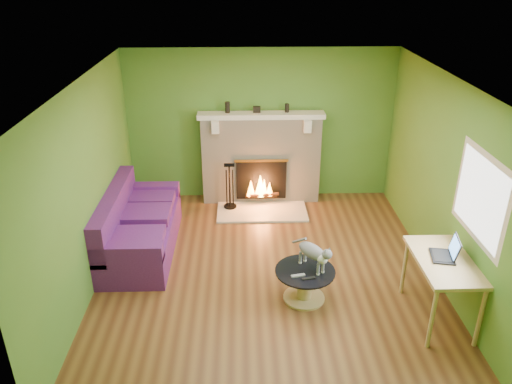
# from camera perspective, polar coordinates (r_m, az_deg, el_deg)

# --- Properties ---
(floor) EXTENTS (5.00, 5.00, 0.00)m
(floor) POSITION_cam_1_polar(r_m,az_deg,el_deg) (6.87, 1.32, -9.27)
(floor) COLOR #5A3219
(floor) RESTS_ON ground
(ceiling) EXTENTS (5.00, 5.00, 0.00)m
(ceiling) POSITION_cam_1_polar(r_m,az_deg,el_deg) (5.81, 1.58, 12.38)
(ceiling) COLOR white
(ceiling) RESTS_ON wall_back
(wall_back) EXTENTS (5.00, 0.00, 5.00)m
(wall_back) POSITION_cam_1_polar(r_m,az_deg,el_deg) (8.56, 0.53, 7.61)
(wall_back) COLOR #4C7F29
(wall_back) RESTS_ON floor
(wall_front) EXTENTS (5.00, 0.00, 5.00)m
(wall_front) POSITION_cam_1_polar(r_m,az_deg,el_deg) (4.09, 3.38, -14.06)
(wall_front) COLOR #4C7F29
(wall_front) RESTS_ON floor
(wall_left) EXTENTS (0.00, 5.00, 5.00)m
(wall_left) POSITION_cam_1_polar(r_m,az_deg,el_deg) (6.51, -18.75, 0.35)
(wall_left) COLOR #4C7F29
(wall_left) RESTS_ON floor
(wall_right) EXTENTS (0.00, 5.00, 5.00)m
(wall_right) POSITION_cam_1_polar(r_m,az_deg,el_deg) (6.73, 20.93, 0.85)
(wall_right) COLOR #4C7F29
(wall_right) RESTS_ON floor
(window_frame) EXTENTS (0.00, 1.20, 1.20)m
(window_frame) POSITION_cam_1_polar(r_m,az_deg,el_deg) (5.89, 24.30, -0.56)
(window_frame) COLOR silver
(window_frame) RESTS_ON wall_right
(window_pane) EXTENTS (0.00, 1.06, 1.06)m
(window_pane) POSITION_cam_1_polar(r_m,az_deg,el_deg) (5.89, 24.23, -0.56)
(window_pane) COLOR white
(window_pane) RESTS_ON wall_right
(fireplace) EXTENTS (2.10, 0.46, 1.58)m
(fireplace) POSITION_cam_1_polar(r_m,az_deg,el_deg) (8.56, 0.57, 3.87)
(fireplace) COLOR beige
(fireplace) RESTS_ON floor
(hearth) EXTENTS (1.50, 0.75, 0.03)m
(hearth) POSITION_cam_1_polar(r_m,az_deg,el_deg) (8.41, 0.69, -2.22)
(hearth) COLOR beige
(hearth) RESTS_ON floor
(mantel) EXTENTS (2.10, 0.28, 0.08)m
(mantel) POSITION_cam_1_polar(r_m,az_deg,el_deg) (8.30, 0.60, 8.77)
(mantel) COLOR white
(mantel) RESTS_ON fireplace
(sofa) EXTENTS (0.92, 2.05, 0.92)m
(sofa) POSITION_cam_1_polar(r_m,az_deg,el_deg) (7.41, -13.47, -4.05)
(sofa) COLOR #4F1962
(sofa) RESTS_ON floor
(coffee_table) EXTENTS (0.74, 0.74, 0.42)m
(coffee_table) POSITION_cam_1_polar(r_m,az_deg,el_deg) (6.31, 5.57, -10.24)
(coffee_table) COLOR tan
(coffee_table) RESTS_ON floor
(desk) EXTENTS (0.63, 1.09, 0.81)m
(desk) POSITION_cam_1_polar(r_m,az_deg,el_deg) (6.10, 20.69, -8.01)
(desk) COLOR tan
(desk) RESTS_ON floor
(cat) EXTENTS (0.56, 0.65, 0.40)m
(cat) POSITION_cam_1_polar(r_m,az_deg,el_deg) (6.15, 6.41, -7.09)
(cat) COLOR slate
(cat) RESTS_ON coffee_table
(remote_silver) EXTENTS (0.18, 0.08, 0.02)m
(remote_silver) POSITION_cam_1_polar(r_m,az_deg,el_deg) (6.09, 4.84, -9.49)
(remote_silver) COLOR gray
(remote_silver) RESTS_ON coffee_table
(remote_black) EXTENTS (0.16, 0.07, 0.02)m
(remote_black) POSITION_cam_1_polar(r_m,az_deg,el_deg) (6.06, 6.04, -9.79)
(remote_black) COLOR black
(remote_black) RESTS_ON coffee_table
(laptop) EXTENTS (0.34, 0.38, 0.25)m
(laptop) POSITION_cam_1_polar(r_m,az_deg,el_deg) (6.02, 20.66, -6.00)
(laptop) COLOR black
(laptop) RESTS_ON desk
(fire_tools) EXTENTS (0.21, 0.21, 0.80)m
(fire_tools) POSITION_cam_1_polar(r_m,az_deg,el_deg) (8.36, -3.02, 0.74)
(fire_tools) COLOR black
(fire_tools) RESTS_ON hearth
(mantel_vase_left) EXTENTS (0.08, 0.08, 0.18)m
(mantel_vase_left) POSITION_cam_1_polar(r_m,az_deg,el_deg) (8.29, -3.28, 9.64)
(mantel_vase_left) COLOR black
(mantel_vase_left) RESTS_ON mantel
(mantel_vase_right) EXTENTS (0.07, 0.07, 0.14)m
(mantel_vase_right) POSITION_cam_1_polar(r_m,az_deg,el_deg) (8.32, 3.56, 9.56)
(mantel_vase_right) COLOR black
(mantel_vase_right) RESTS_ON mantel
(mantel_box) EXTENTS (0.12, 0.08, 0.10)m
(mantel_box) POSITION_cam_1_polar(r_m,az_deg,el_deg) (8.30, 0.09, 9.42)
(mantel_box) COLOR black
(mantel_box) RESTS_ON mantel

